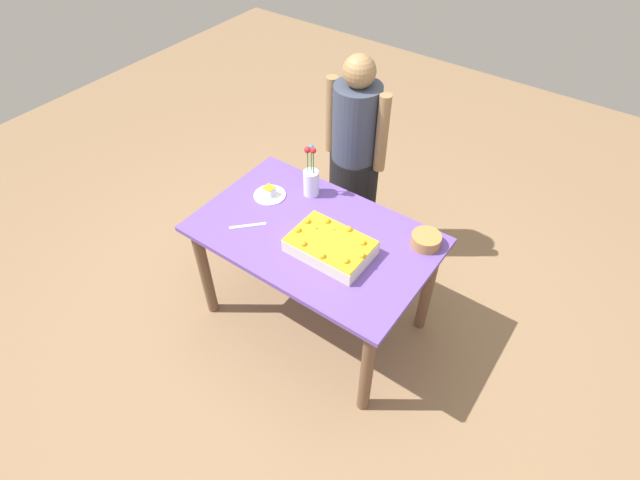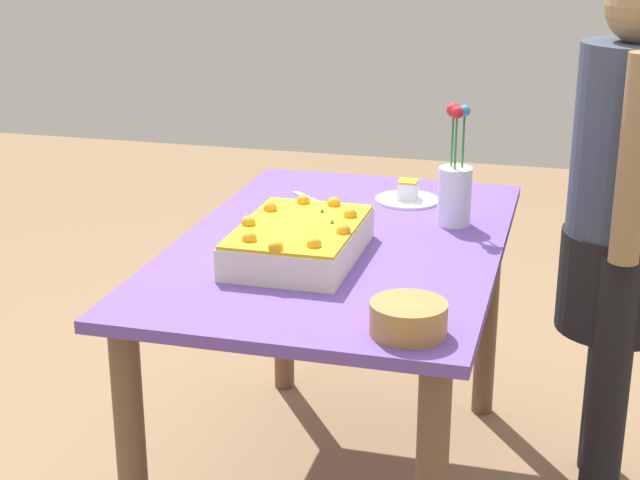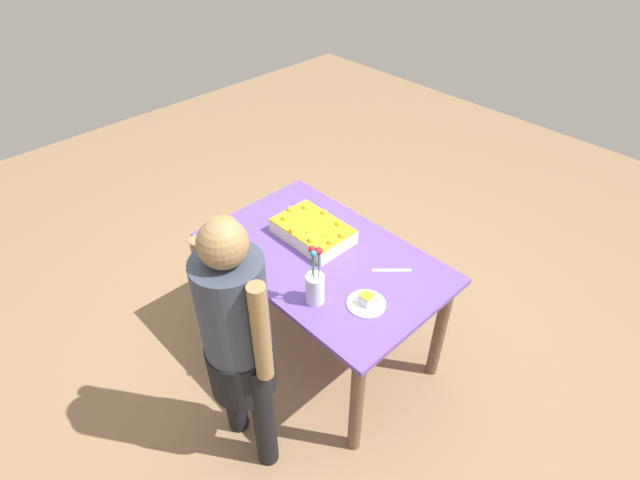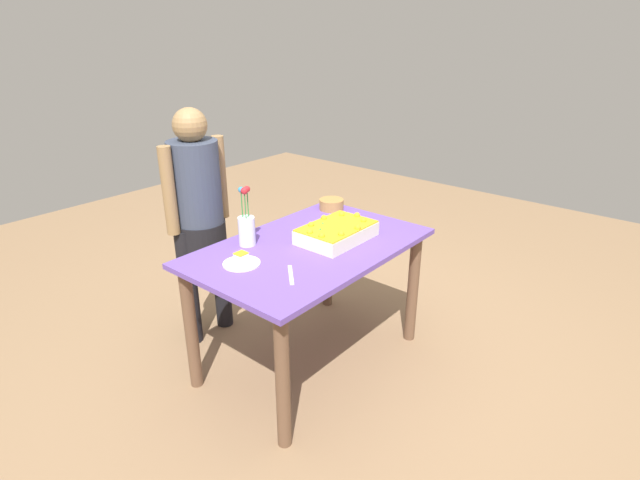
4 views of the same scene
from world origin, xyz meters
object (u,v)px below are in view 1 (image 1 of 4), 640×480
sheet_cake (330,246)px  person_standing (355,149)px  flower_vase (311,180)px  fruit_bowl (426,240)px  cake_knife (248,226)px  serving_plate_with_slice (270,194)px

sheet_cake → person_standing: person_standing is taller
flower_vase → fruit_bowl: size_ratio=2.09×
cake_knife → flower_vase: (0.12, 0.45, 0.10)m
sheet_cake → cake_knife: size_ratio=2.09×
flower_vase → serving_plate_with_slice: bearing=-139.5°
cake_knife → person_standing: 0.91m
cake_knife → person_standing: size_ratio=0.14×
cake_knife → fruit_bowl: size_ratio=1.28×
cake_knife → fruit_bowl: (0.89, 0.46, 0.03)m
sheet_cake → fruit_bowl: bearing=41.9°
cake_knife → sheet_cake: bearing=-34.3°
sheet_cake → cake_knife: (-0.50, -0.11, -0.04)m
serving_plate_with_slice → cake_knife: (0.07, -0.28, -0.01)m
person_standing → fruit_bowl: bearing=59.4°
sheet_cake → serving_plate_with_slice: sheet_cake is taller
serving_plate_with_slice → person_standing: size_ratio=0.13×
sheet_cake → person_standing: 0.87m
flower_vase → person_standing: person_standing is taller
serving_plate_with_slice → fruit_bowl: size_ratio=1.19×
sheet_cake → fruit_bowl: size_ratio=2.68×
serving_plate_with_slice → cake_knife: bearing=-75.6°
sheet_cake → serving_plate_with_slice: 0.60m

